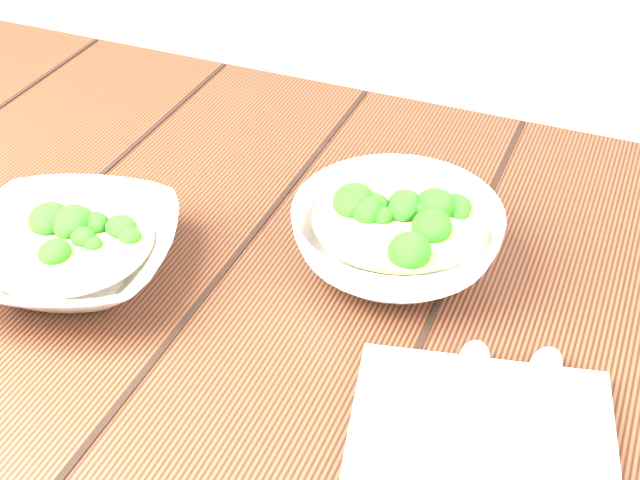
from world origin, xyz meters
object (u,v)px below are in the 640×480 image
table (245,374)px  soup_bowl_front (70,251)px  trivet (382,227)px  soup_bowl_back (396,234)px  napkin (481,438)px

table → soup_bowl_front: 0.21m
soup_bowl_front → trivet: (0.25, 0.16, -0.01)m
soup_bowl_back → napkin: soup_bowl_back is taller
table → trivet: 0.20m
soup_bowl_front → soup_bowl_back: size_ratio=0.96×
table → soup_bowl_front: (-0.15, -0.05, 0.15)m
soup_bowl_back → napkin: 0.23m
table → napkin: 0.30m
soup_bowl_back → trivet: bearing=128.0°
soup_bowl_front → trivet: size_ratio=2.10×
soup_bowl_back → table: bearing=-145.9°
trivet → napkin: (0.15, -0.21, -0.01)m
trivet → table: bearing=-131.2°
soup_bowl_front → trivet: bearing=32.8°
table → napkin: napkin is taller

